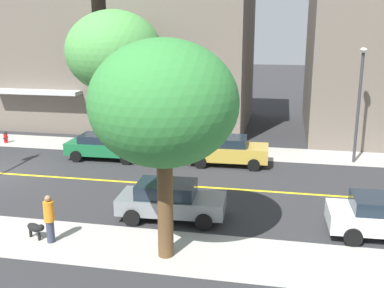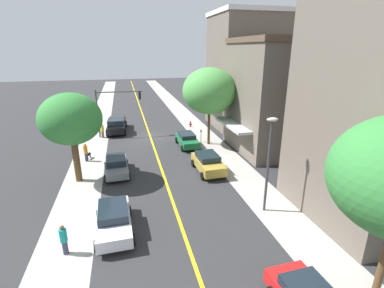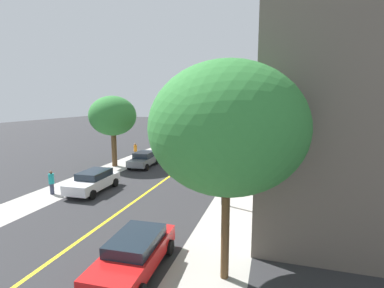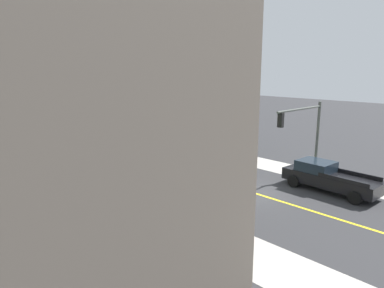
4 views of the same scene
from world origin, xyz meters
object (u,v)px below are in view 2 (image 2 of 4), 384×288
(white_sedan_right_curb, at_px, (114,219))
(gold_sedan_left_curb, at_px, (208,162))
(street_lamp, at_px, (269,155))
(pedestrian_yellow_shirt, at_px, (102,130))
(street_tree_left_near, at_px, (210,91))
(small_dog, at_px, (88,155))
(pedestrian_teal_shirt, at_px, (64,239))
(parking_meter, at_px, (201,134))
(traffic_light_mast, at_px, (113,104))
(black_pickup_truck, at_px, (117,125))
(street_tree_right_corner, at_px, (71,119))
(fire_hydrant, at_px, (190,124))
(pedestrian_orange_shirt, at_px, (86,152))
(grey_sedan_right_curb, at_px, (117,165))
(green_sedan_left_curb, at_px, (187,139))

(white_sedan_right_curb, xyz_separation_m, gold_sedan_left_curb, (-7.66, -6.75, 0.03))
(street_lamp, bearing_deg, pedestrian_yellow_shirt, -59.64)
(street_tree_left_near, relative_size, small_dog, 9.87)
(street_tree_left_near, height_order, pedestrian_yellow_shirt, street_tree_left_near)
(pedestrian_yellow_shirt, relative_size, pedestrian_teal_shirt, 1.01)
(pedestrian_yellow_shirt, bearing_deg, parking_meter, 55.87)
(pedestrian_yellow_shirt, xyz_separation_m, pedestrian_teal_shirt, (0.76, 20.32, -0.01))
(street_lamp, distance_m, small_dog, 17.58)
(street_lamp, distance_m, pedestrian_yellow_shirt, 22.17)
(street_lamp, distance_m, white_sedan_right_curb, 9.94)
(street_tree_left_near, relative_size, traffic_light_mast, 1.46)
(black_pickup_truck, bearing_deg, traffic_light_mast, -2.51)
(white_sedan_right_curb, relative_size, gold_sedan_left_curb, 1.06)
(traffic_light_mast, xyz_separation_m, pedestrian_yellow_shirt, (1.45, 0.30, -2.99))
(street_lamp, xyz_separation_m, pedestrian_yellow_shirt, (11.11, -18.96, -2.97))
(street_tree_left_near, xyz_separation_m, white_sedan_right_curb, (9.85, 13.81, -5.03))
(street_tree_right_corner, bearing_deg, street_lamp, 148.67)
(pedestrian_yellow_shirt, bearing_deg, fire_hydrant, 89.62)
(gold_sedan_left_curb, height_order, black_pickup_truck, black_pickup_truck)
(parking_meter, distance_m, white_sedan_right_curb, 17.24)
(gold_sedan_left_curb, height_order, pedestrian_teal_shirt, pedestrian_teal_shirt)
(parking_meter, distance_m, street_lamp, 14.89)
(pedestrian_orange_shirt, bearing_deg, parking_meter, 105.67)
(fire_hydrant, bearing_deg, pedestrian_teal_shirt, 62.13)
(street_tree_right_corner, distance_m, parking_meter, 14.58)
(pedestrian_teal_shirt, bearing_deg, grey_sedan_right_curb, 165.12)
(street_tree_right_corner, bearing_deg, white_sedan_right_curb, 111.03)
(black_pickup_truck, relative_size, small_dog, 7.44)
(street_lamp, height_order, grey_sedan_right_curb, street_lamp)
(traffic_light_mast, relative_size, black_pickup_truck, 0.91)
(street_lamp, height_order, gold_sedan_left_curb, street_lamp)
(grey_sedan_right_curb, bearing_deg, small_dog, -150.15)
(gold_sedan_left_curb, bearing_deg, street_lamp, 13.04)
(grey_sedan_right_curb, bearing_deg, black_pickup_truck, 177.86)
(pedestrian_yellow_shirt, distance_m, pedestrian_orange_shirt, 7.37)
(parking_meter, xyz_separation_m, pedestrian_yellow_shirt, (10.85, -4.36, -0.06))
(pedestrian_teal_shirt, height_order, small_dog, pedestrian_teal_shirt)
(gold_sedan_left_curb, relative_size, grey_sedan_right_curb, 1.02)
(street_lamp, bearing_deg, green_sedan_left_curb, -81.37)
(white_sedan_right_curb, height_order, grey_sedan_right_curb, white_sedan_right_curb)
(parking_meter, height_order, white_sedan_right_curb, white_sedan_right_curb)
(fire_hydrant, bearing_deg, street_lamp, 89.65)
(white_sedan_right_curb, distance_m, pedestrian_yellow_shirt, 19.01)
(small_dog, bearing_deg, green_sedan_left_curb, 120.86)
(pedestrian_yellow_shirt, bearing_deg, traffic_light_mast, 89.57)
(gold_sedan_left_curb, bearing_deg, parking_meter, 167.17)
(traffic_light_mast, xyz_separation_m, street_lamp, (-9.65, 19.26, -0.02))
(green_sedan_left_curb, height_order, pedestrian_teal_shirt, pedestrian_teal_shirt)
(street_lamp, bearing_deg, parking_meter, -88.98)
(fire_hydrant, relative_size, grey_sedan_right_curb, 0.18)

